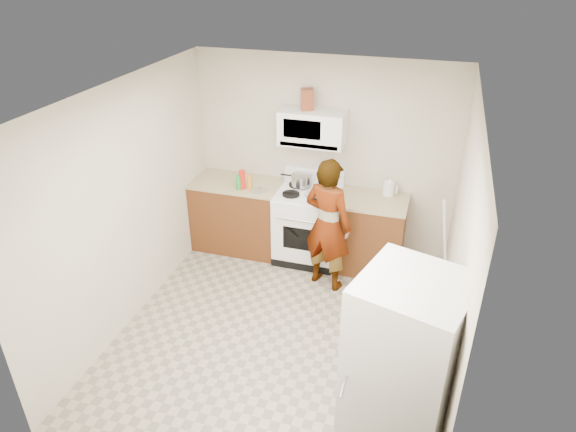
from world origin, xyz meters
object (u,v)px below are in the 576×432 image
at_px(gas_range, 308,224).
at_px(saucepan, 301,180).
at_px(person, 328,225).
at_px(fridge, 403,379).
at_px(microwave, 313,127).
at_px(kettle, 389,188).

relative_size(gas_range, saucepan, 4.69).
relative_size(person, fridge, 0.94).
distance_m(microwave, saucepan, 0.69).
xyz_separation_m(microwave, saucepan, (-0.13, -0.01, -0.68)).
relative_size(person, saucepan, 6.61).
distance_m(person, fridge, 2.39).
bearing_deg(saucepan, person, -51.82).
xyz_separation_m(microwave, fridge, (1.39, -2.77, -0.85)).
relative_size(microwave, kettle, 4.62).
relative_size(person, kettle, 9.68).
bearing_deg(fridge, microwave, 133.32).
relative_size(fridge, saucepan, 7.05).
distance_m(microwave, fridge, 3.22).
bearing_deg(saucepan, kettle, 3.97).
relative_size(microwave, person, 0.48).
bearing_deg(kettle, fridge, -57.17).
xyz_separation_m(person, fridge, (1.04, -2.15, 0.05)).
xyz_separation_m(gas_range, saucepan, (-0.13, 0.12, 0.53)).
xyz_separation_m(kettle, saucepan, (-1.06, -0.07, 0.00)).
height_order(gas_range, microwave, microwave).
relative_size(gas_range, fridge, 0.66).
bearing_deg(gas_range, microwave, 90.00).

